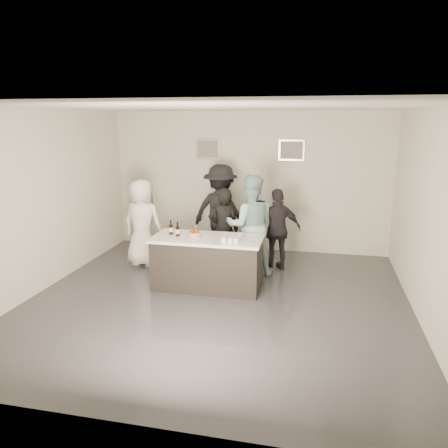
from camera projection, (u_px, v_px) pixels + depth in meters
The scene contains 19 objects.
floor at pixel (217, 301), 6.99m from camera, with size 6.00×6.00×0.00m, color #3D3D42.
ceiling at pixel (217, 107), 6.28m from camera, with size 6.00×6.00×0.00m, color white.
wall_back at pixel (249, 182), 9.48m from camera, with size 6.00×0.04×3.00m, color silver.
wall_front at pixel (137, 277), 3.79m from camera, with size 6.00×0.04×3.00m, color silver.
wall_left at pixel (42, 201), 7.26m from camera, with size 0.04×6.00×3.00m, color silver.
wall_right at pixel (429, 219), 6.01m from camera, with size 0.04×6.00×3.00m, color silver.
picture_left at pixel (208, 149), 9.48m from camera, with size 0.54×0.04×0.44m, color #B2B2B7.
picture_right at pixel (292, 150), 9.10m from camera, with size 0.54×0.04×0.44m, color #B2B2B7.
bar_counter at pixel (208, 263), 7.44m from camera, with size 1.86×0.86×0.90m, color white.
cake at pixel (195, 235), 7.32m from camera, with size 0.21×0.21×0.08m, color orange.
beer_bottle_a at pixel (171, 227), 7.49m from camera, with size 0.07×0.07×0.26m, color black.
beer_bottle_b at pixel (178, 229), 7.37m from camera, with size 0.07×0.07×0.26m, color black.
tumbler_cluster at pixel (232, 238), 7.17m from camera, with size 0.30×0.40×0.08m, color orange.
candles at pixel (187, 240), 7.15m from camera, with size 0.24×0.08×0.01m, color pink.
person_main_black at pixel (224, 230), 8.21m from camera, with size 0.58×0.38×1.60m, color black.
person_main_blue at pixel (250, 225), 8.01m from camera, with size 0.91×0.71×1.86m, color #93C0C1.
person_guest_left at pixel (143, 223), 8.54m from camera, with size 0.84×0.54×1.71m, color white.
person_guest_right at pixel (278, 230), 8.27m from camera, with size 0.92×0.38×1.58m, color black.
person_guest_back at pixel (221, 211), 9.03m from camera, with size 1.25×0.72×1.94m, color black.
Camera 1 is at (1.50, -6.32, 2.84)m, focal length 35.00 mm.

